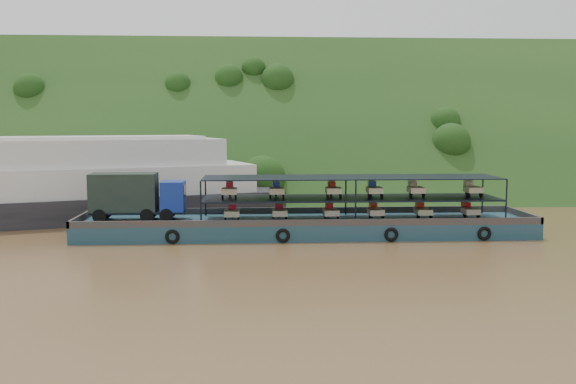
{
  "coord_description": "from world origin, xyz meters",
  "views": [
    {
      "loc": [
        -4.98,
        -48.12,
        8.72
      ],
      "look_at": [
        -2.0,
        3.0,
        3.2
      ],
      "focal_mm": 40.0,
      "sensor_mm": 36.0,
      "label": 1
    }
  ],
  "objects": [
    {
      "name": "passenger_ferry",
      "position": [
        -20.71,
        10.61,
        3.26
      ],
      "size": [
        38.15,
        21.23,
        7.53
      ],
      "rotation": [
        0.0,
        0.0,
        0.34
      ],
      "color": "black",
      "rests_on": "ground"
    },
    {
      "name": "hillside",
      "position": [
        0.0,
        36.0,
        0.0
      ],
      "size": [
        140.0,
        39.6,
        39.6
      ],
      "primitive_type": "cube",
      "rotation": [
        0.79,
        0.0,
        0.0
      ],
      "color": "#163613",
      "rests_on": "ground"
    },
    {
      "name": "ground",
      "position": [
        0.0,
        0.0,
        0.0
      ],
      "size": [
        160.0,
        160.0,
        0.0
      ],
      "primitive_type": "plane",
      "color": "brown",
      "rests_on": "ground"
    },
    {
      "name": "cargo_barge",
      "position": [
        -2.12,
        1.49,
        1.21
      ],
      "size": [
        35.0,
        7.18,
        4.86
      ],
      "color": "#143D46",
      "rests_on": "ground"
    }
  ]
}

